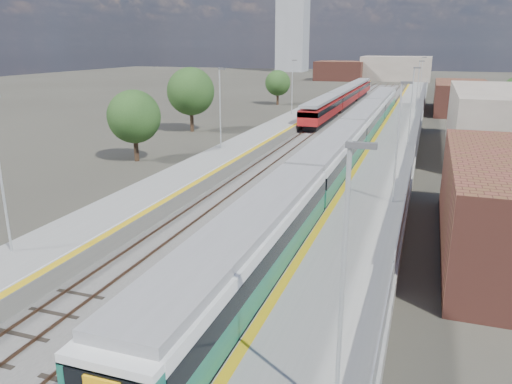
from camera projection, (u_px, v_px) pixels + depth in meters
The scene contains 11 objects.
ground at pixel (353, 137), 59.25m from camera, with size 320.00×320.00×0.00m, color #47443A.
ballast_bed at pixel (337, 132), 62.21m from camera, with size 10.50×155.00×0.06m, color #565451.
tracks at pixel (344, 130), 63.52m from camera, with size 8.96×160.00×0.17m.
platform_right at pixel (400, 131), 59.71m from camera, with size 4.70×155.00×8.52m.
platform_left at pixel (285, 125), 64.18m from camera, with size 4.30×155.00×8.52m.
buildings at pixel (337, 43), 142.14m from camera, with size 72.00×185.50×40.00m.
green_train at pixel (351, 136), 47.63m from camera, with size 2.82×78.52×3.10m.
red_train at pixel (344, 97), 84.46m from camera, with size 2.64×53.55×3.33m.
tree_a at pixel (134, 117), 45.81m from camera, with size 4.90×4.90×6.64m.
tree_b at pixel (191, 91), 61.33m from camera, with size 5.84×5.84×7.91m.
tree_c at pixel (278, 83), 89.40m from camera, with size 4.53×4.53×6.14m.
Camera 1 is at (8.20, -9.21, 10.61)m, focal length 35.00 mm.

